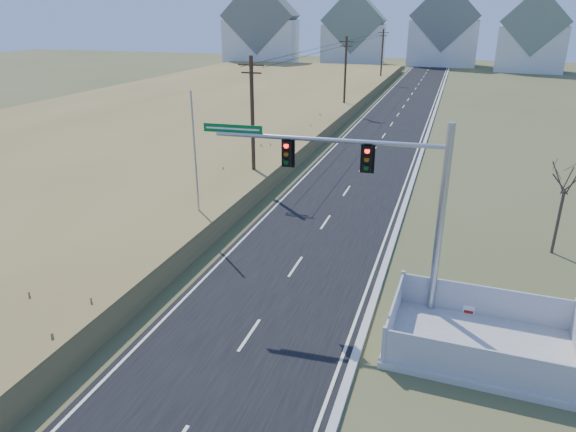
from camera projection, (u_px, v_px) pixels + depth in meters
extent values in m
plane|color=#495227|center=(267.00, 310.00, 21.51)|extent=(260.00, 260.00, 0.00)
cube|color=black|center=(402.00, 109.00, 65.68)|extent=(8.00, 180.00, 0.06)
cube|color=#B2AFA8|center=(435.00, 111.00, 64.47)|extent=(0.30, 180.00, 0.18)
cube|color=#9B7B46|center=(197.00, 107.00, 63.51)|extent=(38.00, 110.00, 1.30)
cylinder|color=#422D1E|center=(253.00, 124.00, 34.97)|extent=(0.26, 0.26, 9.00)
cube|color=#422D1E|center=(251.00, 65.00, 33.52)|extent=(1.80, 0.10, 0.10)
cube|color=#422D1E|center=(251.00, 73.00, 33.71)|extent=(1.40, 0.10, 0.10)
cylinder|color=#422D1E|center=(345.00, 76.00, 61.47)|extent=(0.26, 0.26, 9.00)
cube|color=#422D1E|center=(346.00, 42.00, 60.03)|extent=(1.80, 0.10, 0.10)
cube|color=#422D1E|center=(346.00, 46.00, 60.22)|extent=(1.40, 0.10, 0.10)
cylinder|color=#422D1E|center=(382.00, 57.00, 87.98)|extent=(0.26, 0.26, 9.00)
cube|color=#422D1E|center=(383.00, 33.00, 86.54)|extent=(1.80, 0.10, 0.10)
cube|color=#422D1E|center=(383.00, 36.00, 86.73)|extent=(1.40, 0.10, 0.10)
cube|color=silver|center=(262.00, 43.00, 118.94)|extent=(17.38, 13.12, 10.00)
cube|color=slate|center=(261.00, 16.00, 116.75)|extent=(17.69, 13.38, 16.29)
cube|color=silver|center=(353.00, 45.00, 120.45)|extent=(14.66, 10.95, 9.00)
cube|color=slate|center=(355.00, 20.00, 118.45)|extent=(14.93, 11.17, 14.26)
cube|color=silver|center=(443.00, 43.00, 118.05)|extent=(15.00, 10.00, 10.00)
cube|color=slate|center=(446.00, 16.00, 115.87)|extent=(15.27, 10.20, 15.27)
cube|color=silver|center=(531.00, 49.00, 106.00)|extent=(13.87, 10.31, 9.00)
cube|color=slate|center=(536.00, 21.00, 104.00)|extent=(14.12, 10.51, 13.24)
cylinder|color=#9EA0A5|center=(430.00, 310.00, 21.23)|extent=(0.68, 0.68, 0.23)
cylinder|color=#9EA0A5|center=(440.00, 225.00, 19.81)|extent=(0.29, 0.29, 7.93)
cylinder|color=#9EA0A5|center=(327.00, 140.00, 19.76)|extent=(9.06, 0.68, 0.18)
cube|color=black|center=(367.00, 158.00, 19.61)|extent=(0.35, 0.30, 1.05)
cube|color=black|center=(287.00, 153.00, 20.37)|extent=(0.35, 0.30, 1.05)
cube|color=#056225|center=(233.00, 129.00, 20.59)|extent=(2.49, 0.18, 0.34)
cube|color=#B7B5AD|center=(480.00, 348.00, 18.86)|extent=(6.90, 4.83, 0.26)
cube|color=#AFAFB4|center=(483.00, 366.00, 16.69)|extent=(6.45, 0.30, 1.29)
cube|color=#AFAFB4|center=(484.00, 301.00, 20.45)|extent=(6.45, 0.30, 1.29)
cube|color=#AFAFB4|center=(394.00, 313.00, 19.59)|extent=(0.23, 4.30, 1.29)
cube|color=white|center=(468.00, 312.00, 20.79)|extent=(0.45, 0.07, 0.56)
cube|color=#A8140B|center=(468.00, 312.00, 20.76)|extent=(0.36, 0.04, 0.16)
cylinder|color=#B7B5AD|center=(200.00, 230.00, 29.15)|extent=(0.35, 0.35, 0.16)
cylinder|color=#9EA0A5|center=(196.00, 165.00, 27.73)|extent=(0.10, 0.10, 7.88)
cylinder|color=#4C3F33|center=(558.00, 223.00, 25.99)|extent=(0.15, 0.15, 3.36)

